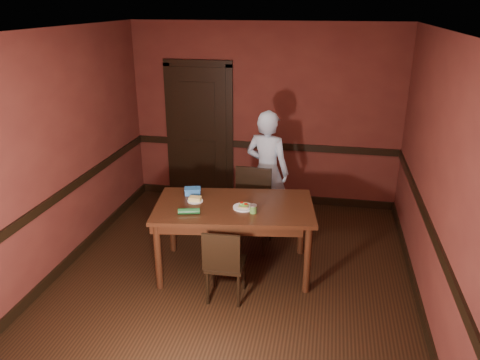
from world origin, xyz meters
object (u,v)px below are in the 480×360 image
at_px(sauce_jar, 253,209).
at_px(cheese_saucer, 195,200).
at_px(dining_table, 234,238).
at_px(sandwich_plate, 244,207).
at_px(chair_far, 252,210).
at_px(food_tub, 193,191).
at_px(person, 267,171).
at_px(chair_near, 226,262).

xyz_separation_m(sauce_jar, cheese_saucer, (-0.70, 0.18, -0.03)).
height_order(dining_table, sandwich_plate, sandwich_plate).
distance_m(chair_far, food_tub, 0.83).
bearing_deg(person, cheese_saucer, 76.14).
xyz_separation_m(chair_near, sauce_jar, (0.22, 0.38, 0.46)).
bearing_deg(chair_far, food_tub, -144.74).
xyz_separation_m(dining_table, sauce_jar, (0.24, -0.16, 0.46)).
distance_m(sauce_jar, food_tub, 0.87).
bearing_deg(person, chair_far, 95.23).
bearing_deg(chair_near, sauce_jar, -122.11).
height_order(chair_far, person, person).
bearing_deg(chair_far, dining_table, -94.96).
xyz_separation_m(dining_table, person, (0.21, 1.15, 0.42)).
xyz_separation_m(sauce_jar, food_tub, (-0.78, 0.37, -0.01)).
xyz_separation_m(dining_table, food_tub, (-0.54, 0.21, 0.45)).
bearing_deg(sandwich_plate, dining_table, 154.31).
distance_m(chair_near, food_tub, 1.05).
relative_size(chair_near, food_tub, 3.82).
relative_size(dining_table, food_tub, 8.15).
bearing_deg(sandwich_plate, cheese_saucer, 172.85).
distance_m(sauce_jar, cheese_saucer, 0.72).
bearing_deg(food_tub, dining_table, -37.09).
height_order(chair_far, food_tub, chair_far).
bearing_deg(sauce_jar, cheese_saucer, 165.66).
xyz_separation_m(sandwich_plate, food_tub, (-0.66, 0.27, 0.02)).
bearing_deg(chair_far, sandwich_plate, -83.93).
bearing_deg(person, sauce_jar, 107.93).
bearing_deg(food_tub, sauce_jar, -41.34).
distance_m(chair_far, sauce_jar, 0.86).
distance_m(dining_table, chair_far, 0.61).
xyz_separation_m(dining_table, chair_far, (0.10, 0.59, 0.08)).
height_order(chair_near, cheese_saucer, cheese_saucer).
bearing_deg(chair_near, dining_table, -90.03).
distance_m(chair_near, person, 1.76).
xyz_separation_m(chair_near, food_tub, (-0.56, 0.76, 0.45)).
height_order(chair_far, cheese_saucer, chair_far).
bearing_deg(sauce_jar, dining_table, 145.93).
relative_size(dining_table, person, 1.06).
relative_size(chair_far, person, 0.60).
relative_size(chair_far, chair_near, 1.21).
relative_size(sandwich_plate, sauce_jar, 2.50).
height_order(person, sauce_jar, person).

